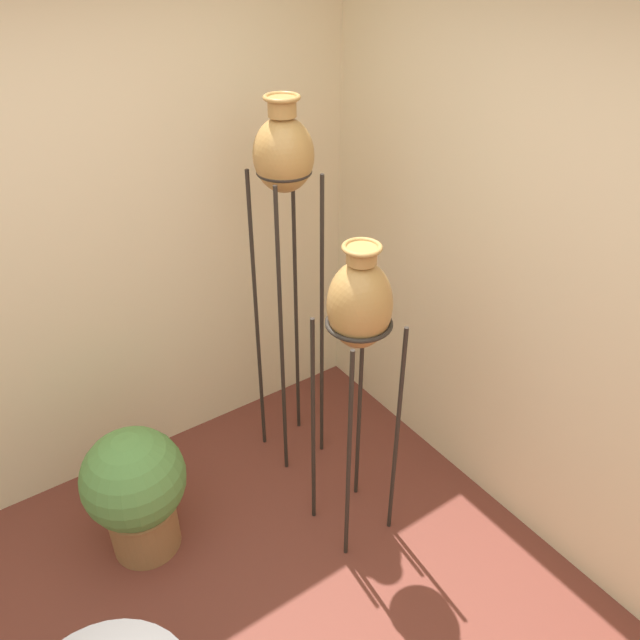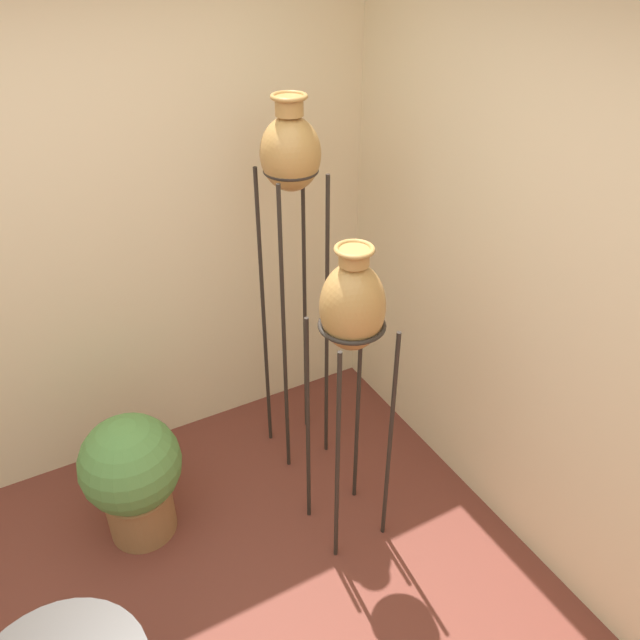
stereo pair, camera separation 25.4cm
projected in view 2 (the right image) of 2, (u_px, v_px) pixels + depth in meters
wall_back at (49, 239)px, 2.90m from camera, size 7.36×0.06×2.70m
wall_right at (602, 316)px, 2.34m from camera, size 0.06×7.36×2.70m
vase_stand_tall at (291, 170)px, 2.77m from camera, size 0.27×0.27×1.99m
vase_stand_medium at (352, 314)px, 2.51m from camera, size 0.29×0.29×1.57m
potted_plant at (133, 474)px, 2.96m from camera, size 0.48×0.48×0.69m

